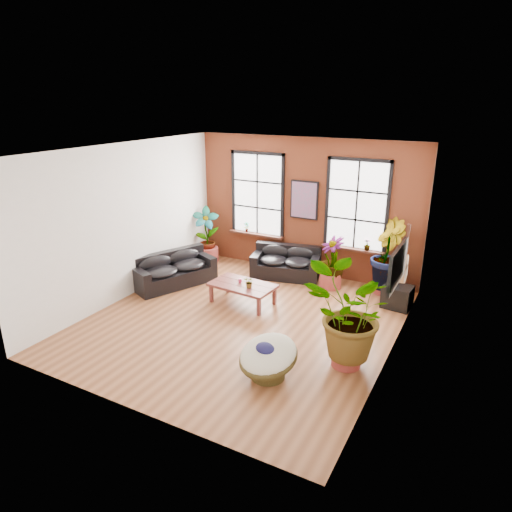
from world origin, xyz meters
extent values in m
cube|color=brown|center=(0.00, 0.00, -0.01)|extent=(6.00, 6.50, 0.02)
cube|color=white|center=(0.00, 0.00, 3.51)|extent=(6.00, 6.50, 0.02)
cube|color=#5A2415|center=(0.00, 3.26, 1.75)|extent=(6.00, 0.02, 3.50)
cube|color=silver|center=(0.00, -3.26, 1.75)|extent=(6.00, 0.02, 3.50)
cube|color=silver|center=(-3.01, 0.00, 1.75)|extent=(0.02, 6.50, 3.50)
cube|color=silver|center=(3.01, 0.00, 1.75)|extent=(0.02, 6.50, 3.50)
cube|color=white|center=(-1.35, 3.20, 1.95)|extent=(1.40, 0.02, 2.10)
cube|color=black|center=(-1.35, 3.13, 0.87)|extent=(1.60, 0.22, 0.06)
cube|color=white|center=(1.35, 3.20, 1.95)|extent=(1.40, 0.02, 2.10)
cube|color=black|center=(1.35, 3.13, 0.87)|extent=(1.60, 0.22, 0.06)
cube|color=black|center=(-0.23, 2.66, 0.20)|extent=(1.86, 1.21, 0.39)
cube|color=black|center=(-0.30, 2.97, 0.59)|extent=(1.72, 0.59, 0.40)
cube|color=black|center=(-0.97, 2.49, 0.49)|extent=(0.39, 0.86, 0.20)
cube|color=black|center=(0.50, 2.84, 0.49)|extent=(0.39, 0.86, 0.20)
ellipsoid|color=black|center=(-0.54, 2.54, 0.45)|extent=(0.86, 0.85, 0.22)
ellipsoid|color=black|center=(-0.60, 2.78, 0.59)|extent=(0.75, 0.38, 0.38)
ellipsoid|color=black|center=(0.10, 2.69, 0.45)|extent=(0.86, 0.85, 0.22)
ellipsoid|color=black|center=(0.04, 2.93, 0.59)|extent=(0.75, 0.38, 0.38)
cube|color=black|center=(-2.45, 0.89, 0.20)|extent=(1.57, 2.17, 0.39)
cube|color=black|center=(-2.74, 1.02, 0.59)|extent=(0.99, 1.92, 0.40)
cube|color=black|center=(-2.80, 0.07, 0.49)|extent=(0.85, 0.52, 0.21)
cube|color=black|center=(-2.09, 1.72, 0.49)|extent=(0.85, 0.52, 0.21)
ellipsoid|color=black|center=(-2.56, 0.51, 0.45)|extent=(1.00, 1.09, 0.22)
ellipsoid|color=black|center=(-2.78, 0.60, 0.59)|extent=(0.56, 0.89, 0.39)
ellipsoid|color=black|center=(-2.24, 1.24, 0.45)|extent=(1.00, 1.09, 0.22)
ellipsoid|color=black|center=(-2.47, 1.34, 0.59)|extent=(0.56, 0.89, 0.39)
cube|color=maroon|center=(-0.43, 0.76, 0.43)|extent=(1.50, 0.93, 0.06)
cube|color=black|center=(-0.44, 0.62, 0.46)|extent=(1.44, 0.12, 0.00)
cube|color=black|center=(-0.42, 0.89, 0.46)|extent=(1.44, 0.12, 0.00)
cube|color=maroon|center=(-1.09, 0.48, 0.20)|extent=(0.08, 0.08, 0.40)
cube|color=maroon|center=(0.19, 0.38, 0.20)|extent=(0.08, 0.08, 0.40)
cube|color=maroon|center=(-1.04, 1.13, 0.20)|extent=(0.08, 0.08, 0.40)
cube|color=maroon|center=(0.23, 1.04, 0.20)|extent=(0.08, 0.08, 0.40)
cylinder|color=#C03054|center=(-0.52, 0.82, 0.51)|extent=(0.09, 0.09, 0.09)
cylinder|color=#433818|center=(1.37, -1.54, 0.11)|extent=(0.72, 0.72, 0.23)
torus|color=#433818|center=(1.37, -1.54, 0.38)|extent=(1.25, 1.25, 0.45)
ellipsoid|color=beige|center=(1.37, -1.54, 0.44)|extent=(1.22, 1.26, 0.61)
ellipsoid|color=#15133E|center=(1.36, -1.59, 0.55)|extent=(0.46, 0.41, 0.17)
cube|color=black|center=(0.00, 3.19, 1.95)|extent=(0.74, 0.04, 0.98)
cube|color=#0C7F8C|center=(0.00, 3.16, 1.95)|extent=(0.66, 0.02, 0.90)
cube|color=black|center=(2.95, 0.30, 1.65)|extent=(0.06, 1.25, 0.72)
cube|color=black|center=(2.92, 0.30, 1.65)|extent=(0.01, 1.15, 0.62)
cylinder|color=#B27F4C|center=(2.90, 1.35, 1.13)|extent=(0.09, 0.38, 0.38)
cylinder|color=#B27F4C|center=(2.90, 1.35, 1.38)|extent=(0.09, 0.30, 0.30)
cylinder|color=black|center=(2.90, 1.35, 1.13)|extent=(0.09, 0.11, 0.11)
cube|color=black|center=(2.90, 1.35, 1.75)|extent=(0.04, 0.05, 0.55)
cube|color=black|center=(2.90, 1.35, 2.07)|extent=(0.06, 0.06, 0.14)
cube|color=black|center=(2.69, 2.18, 0.25)|extent=(0.65, 0.56, 0.50)
cylinder|color=#9C3833|center=(-2.65, 2.69, 0.21)|extent=(0.66, 0.66, 0.41)
cylinder|color=#9C3833|center=(2.24, 2.89, 0.20)|extent=(0.72, 0.72, 0.40)
cylinder|color=#9C3833|center=(2.41, -0.58, 0.19)|extent=(0.61, 0.61, 0.38)
cylinder|color=#9C3833|center=(1.02, 2.55, 0.19)|extent=(0.67, 0.67, 0.38)
imported|color=#1F5817|center=(-2.68, 2.66, 0.86)|extent=(0.90, 0.83, 1.42)
imported|color=#1F5817|center=(2.23, 2.86, 0.97)|extent=(0.98, 1.09, 1.64)
imported|color=#1F5817|center=(2.39, -0.62, 0.97)|extent=(1.89, 1.82, 1.62)
imported|color=#1F5817|center=(1.02, 2.57, 0.71)|extent=(0.90, 0.90, 1.15)
imported|color=#1F5817|center=(-0.19, 0.66, 0.59)|extent=(0.29, 0.27, 0.26)
imported|color=#1F5817|center=(-1.65, 3.13, 1.04)|extent=(0.17, 0.17, 0.27)
imported|color=#1F5817|center=(1.70, 3.13, 1.04)|extent=(0.19, 0.19, 0.27)
camera|label=1|loc=(4.28, -7.39, 4.45)|focal=32.00mm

